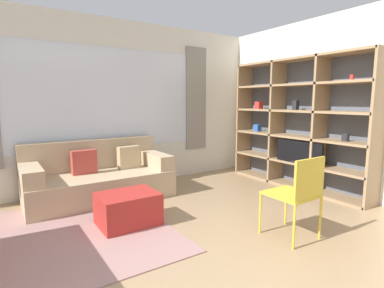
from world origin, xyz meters
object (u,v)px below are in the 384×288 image
at_px(ottoman, 128,209).
at_px(folding_chair, 298,190).
at_px(shelving_unit, 298,124).
at_px(couch_main, 99,178).

relative_size(ottoman, folding_chair, 0.76).
relative_size(shelving_unit, folding_chair, 2.89).
bearing_deg(shelving_unit, ottoman, 179.42).
distance_m(couch_main, folding_chair, 2.78).
distance_m(ottoman, folding_chair, 1.87).
xyz_separation_m(shelving_unit, folding_chair, (-1.64, -1.26, -0.52)).
xyz_separation_m(shelving_unit, ottoman, (-2.95, 0.03, -0.85)).
height_order(couch_main, ottoman, couch_main).
height_order(shelving_unit, ottoman, shelving_unit).
height_order(shelving_unit, folding_chair, shelving_unit).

